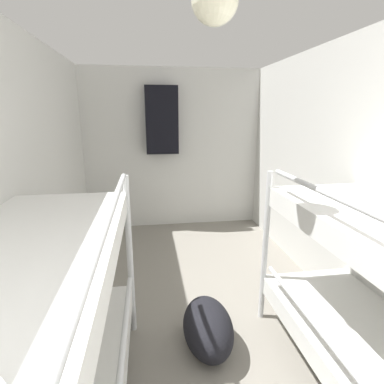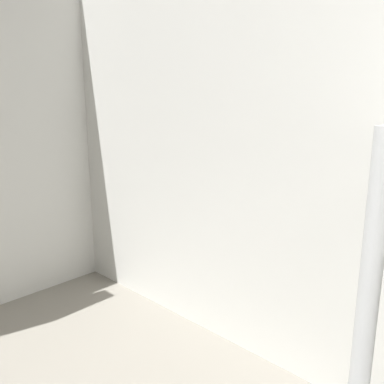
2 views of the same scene
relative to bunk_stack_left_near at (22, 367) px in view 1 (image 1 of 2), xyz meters
name	(u,v)px [view 1 (image 1 of 2)]	position (x,y,z in m)	size (l,w,h in m)	color
wall_left	(2,199)	(-0.40, 0.91, 0.44)	(0.06, 4.81, 2.24)	silver
wall_right	(371,185)	(2.14, 0.91, 0.44)	(0.06, 4.81, 2.24)	silver
wall_back	(173,150)	(0.87, 3.28, 0.44)	(2.60, 0.06, 2.24)	silver
bunk_stack_left_near	(22,367)	(0.00, 0.00, 0.00)	(0.74, 1.92, 1.26)	silver
duffel_bag	(208,328)	(0.89, 0.72, -0.51)	(0.35, 0.57, 0.35)	black
hanging_coat	(162,120)	(0.72, 3.13, 0.86)	(0.44, 0.12, 0.90)	black
ceiling_light	(215,0)	(0.87, 0.62, 1.50)	(0.24, 0.24, 0.24)	#F4EFCC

